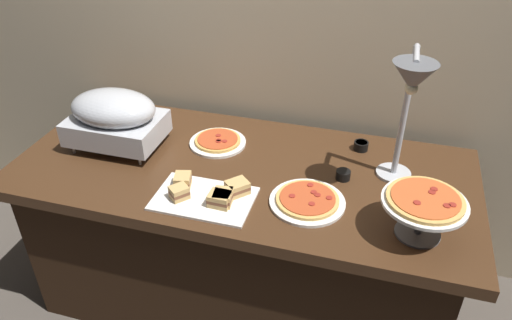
# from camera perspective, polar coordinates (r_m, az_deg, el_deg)

# --- Properties ---
(ground_plane) EXTENTS (8.00, 8.00, 0.00)m
(ground_plane) POSITION_cam_1_polar(r_m,az_deg,el_deg) (2.56, -1.37, -15.13)
(ground_plane) COLOR #4C443D
(back_wall) EXTENTS (4.40, 0.04, 2.40)m
(back_wall) POSITION_cam_1_polar(r_m,az_deg,el_deg) (2.29, 2.08, 15.19)
(back_wall) COLOR #C6B593
(back_wall) RESTS_ON ground_plane
(buffet_table) EXTENTS (1.90, 0.84, 0.76)m
(buffet_table) POSITION_cam_1_polar(r_m,az_deg,el_deg) (2.28, -1.50, -8.70)
(buffet_table) COLOR #422816
(buffet_table) RESTS_ON ground_plane
(chafing_dish) EXTENTS (0.39, 0.28, 0.26)m
(chafing_dish) POSITION_cam_1_polar(r_m,az_deg,el_deg) (2.21, -15.98, 4.82)
(chafing_dish) COLOR #B7BABF
(chafing_dish) RESTS_ON buffet_table
(heat_lamp) EXTENTS (0.15, 0.30, 0.55)m
(heat_lamp) POSITION_cam_1_polar(r_m,az_deg,el_deg) (1.77, 17.39, 7.67)
(heat_lamp) COLOR #B7BABF
(heat_lamp) RESTS_ON buffet_table
(pizza_plate_front) EXTENTS (0.29, 0.29, 0.03)m
(pizza_plate_front) POSITION_cam_1_polar(r_m,az_deg,el_deg) (1.86, 5.94, -4.68)
(pizza_plate_front) COLOR white
(pizza_plate_front) RESTS_ON buffet_table
(pizza_plate_center) EXTENTS (0.25, 0.25, 0.03)m
(pizza_plate_center) POSITION_cam_1_polar(r_m,az_deg,el_deg) (2.21, -4.43, 2.14)
(pizza_plate_center) COLOR white
(pizza_plate_center) RESTS_ON buffet_table
(pizza_plate_raised_stand) EXTENTS (0.28, 0.28, 0.16)m
(pizza_plate_raised_stand) POSITION_cam_1_polar(r_m,az_deg,el_deg) (1.74, 18.82, -4.87)
(pizza_plate_raised_stand) COLOR #595B60
(pizza_plate_raised_stand) RESTS_ON buffet_table
(sandwich_platter) EXTENTS (0.37, 0.24, 0.06)m
(sandwich_platter) POSITION_cam_1_polar(r_m,az_deg,el_deg) (1.87, -5.52, -4.00)
(sandwich_platter) COLOR white
(sandwich_platter) RESTS_ON buffet_table
(sauce_cup_near) EXTENTS (0.06, 0.06, 0.04)m
(sauce_cup_near) POSITION_cam_1_polar(r_m,az_deg,el_deg) (2.00, 10.02, -1.66)
(sauce_cup_near) COLOR black
(sauce_cup_near) RESTS_ON buffet_table
(sauce_cup_far) EXTENTS (0.06, 0.06, 0.04)m
(sauce_cup_far) POSITION_cam_1_polar(r_m,az_deg,el_deg) (2.20, 12.02, 1.65)
(sauce_cup_far) COLOR black
(sauce_cup_far) RESTS_ON buffet_table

